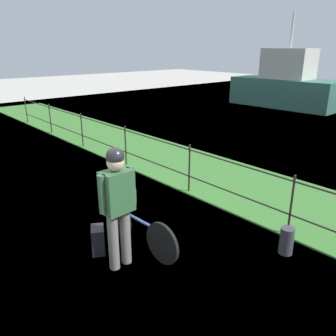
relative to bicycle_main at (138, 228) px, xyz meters
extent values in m
plane|color=#B2ADA3|center=(-0.97, -0.36, -0.32)|extent=(60.00, 60.00, 0.00)
cube|color=#38702D|center=(-0.97, 3.11, -0.31)|extent=(27.00, 2.40, 0.03)
cylinder|color=#28231E|center=(-9.97, 2.02, 0.18)|extent=(0.04, 0.04, 1.02)
cylinder|color=#28231E|center=(-7.72, 2.02, 0.18)|extent=(0.04, 0.04, 1.02)
cylinder|color=#28231E|center=(-5.47, 2.02, 0.18)|extent=(0.04, 0.04, 1.02)
cylinder|color=#28231E|center=(-3.22, 2.02, 0.18)|extent=(0.04, 0.04, 1.02)
cylinder|color=#28231E|center=(-0.97, 2.02, 0.18)|extent=(0.04, 0.04, 1.02)
cylinder|color=#28231E|center=(1.28, 2.02, 0.18)|extent=(0.04, 0.04, 1.02)
cylinder|color=#28231E|center=(-0.97, 2.02, 0.03)|extent=(18.00, 0.03, 0.03)
cylinder|color=#28231E|center=(-0.97, 2.02, 0.59)|extent=(18.00, 0.03, 0.03)
cylinder|color=black|center=(0.53, 0.02, -0.02)|extent=(0.61, 0.07, 0.61)
cylinder|color=black|center=(-0.48, -0.02, -0.02)|extent=(0.61, 0.07, 0.61)
cylinder|color=#3D569E|center=(0.02, 0.00, 0.15)|extent=(0.79, 0.08, 0.04)
cube|color=black|center=(-0.36, -0.02, 0.18)|extent=(0.20, 0.10, 0.06)
cube|color=slate|center=(-0.36, -0.02, 0.28)|extent=(0.37, 0.18, 0.02)
cube|color=olive|center=(-0.36, -0.02, 0.41)|extent=(0.36, 0.30, 0.25)
ellipsoid|color=#4C3D2D|center=(-0.36, -0.02, 0.60)|extent=(0.29, 0.15, 0.13)
sphere|color=#4C3D2D|center=(-0.25, -0.01, 0.66)|extent=(0.11, 0.11, 0.11)
cylinder|color=slate|center=(0.19, -0.34, 0.09)|extent=(0.14, 0.14, 0.82)
cylinder|color=slate|center=(0.20, -0.54, 0.09)|extent=(0.14, 0.14, 0.82)
cube|color=#2D5633|center=(0.19, -0.44, 0.78)|extent=(0.28, 0.41, 0.56)
cylinder|color=#2D5633|center=(0.18, -0.22, 0.80)|extent=(0.10, 0.10, 0.50)
cylinder|color=#2D5633|center=(0.20, -0.66, 0.80)|extent=(0.10, 0.10, 0.50)
sphere|color=tan|center=(0.19, -0.44, 1.17)|extent=(0.22, 0.22, 0.22)
sphere|color=black|center=(0.19, -0.44, 1.24)|extent=(0.23, 0.23, 0.23)
cube|color=black|center=(-0.29, -0.51, -0.12)|extent=(0.33, 0.29, 0.40)
cylinder|color=#38383D|center=(1.53, 1.52, -0.12)|extent=(0.20, 0.20, 0.41)
cube|color=#336656|center=(-5.53, 13.22, 0.35)|extent=(5.25, 2.30, 1.36)
cube|color=#B7B2A8|center=(-5.53, 13.22, 1.74)|extent=(2.33, 1.57, 1.41)
cylinder|color=#B2B2B2|center=(-5.53, 13.22, 3.24)|extent=(0.10, 0.10, 1.60)
camera|label=1|loc=(3.64, -2.60, 2.52)|focal=36.67mm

